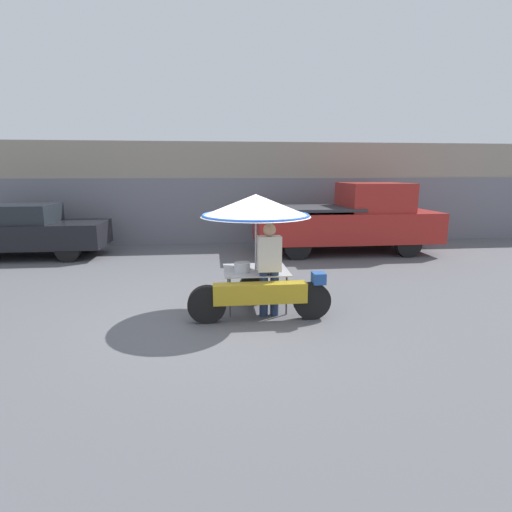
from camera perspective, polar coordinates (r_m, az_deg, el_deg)
ground_plane at (r=6.72m, az=-4.52°, el=-8.67°), size 36.00×36.00×0.00m
shopfront_building at (r=14.35m, az=-5.65°, el=9.03°), size 28.00×2.06×3.33m
vendor_motorcycle_cart at (r=6.73m, az=0.07°, el=4.94°), size 2.31×1.87×1.99m
vendor_person at (r=6.53m, az=1.90°, el=-1.30°), size 0.38×0.22×1.55m
parked_car at (r=12.86m, az=-30.27°, el=3.17°), size 4.29×1.67×1.49m
pickup_truck at (r=12.16m, az=13.21°, el=5.07°), size 5.31×1.99×2.05m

